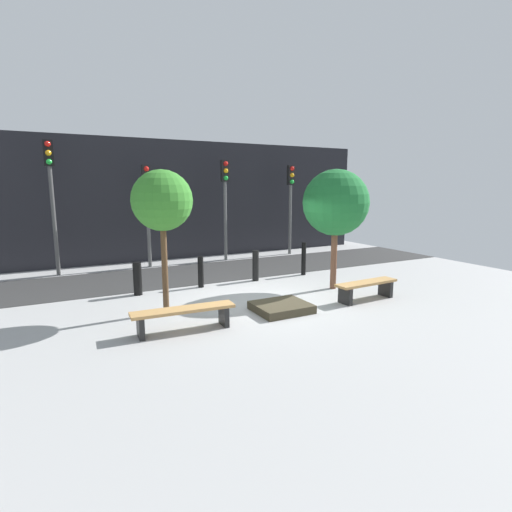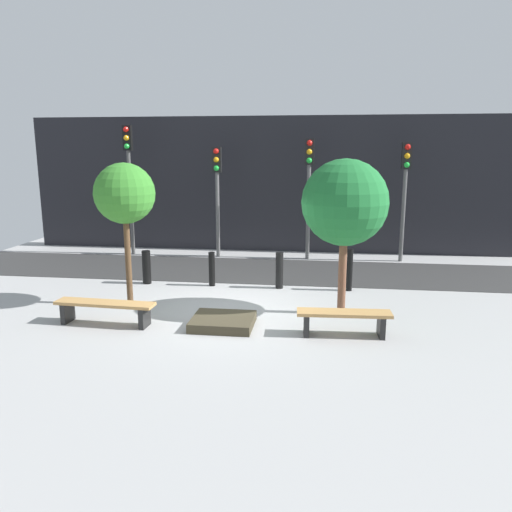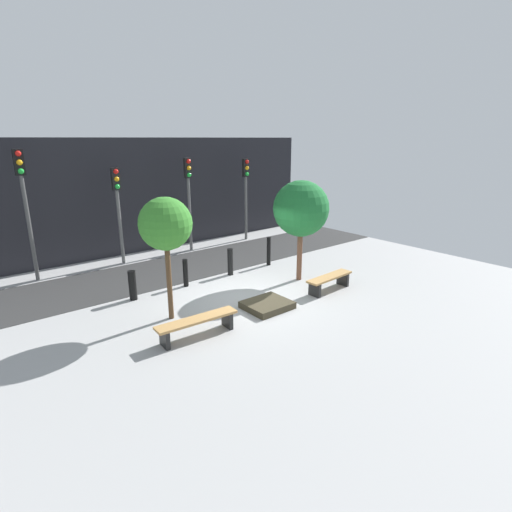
{
  "view_description": "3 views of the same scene",
  "coord_description": "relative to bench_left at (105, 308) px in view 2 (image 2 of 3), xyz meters",
  "views": [
    {
      "loc": [
        -4.5,
        -8.29,
        2.77
      ],
      "look_at": [
        -0.47,
        -0.58,
        1.25
      ],
      "focal_mm": 28.0,
      "sensor_mm": 36.0,
      "label": 1
    },
    {
      "loc": [
        1.86,
        -10.01,
        3.38
      ],
      "look_at": [
        0.56,
        -0.18,
        1.27
      ],
      "focal_mm": 35.0,
      "sensor_mm": 36.0,
      "label": 2
    },
    {
      "loc": [
        -6.59,
        -8.48,
        4.45
      ],
      "look_at": [
        0.17,
        -0.23,
        1.3
      ],
      "focal_mm": 28.0,
      "sensor_mm": 36.0,
      "label": 3
    }
  ],
  "objects": [
    {
      "name": "bollard_center",
      "position": [
        3.17,
        3.09,
        0.12
      ],
      "size": [
        0.19,
        0.19,
        0.91
      ],
      "primitive_type": "cylinder",
      "color": "black",
      "rests_on": "ground"
    },
    {
      "name": "bollard_right",
      "position": [
        4.89,
        3.09,
        0.18
      ],
      "size": [
        0.14,
        0.14,
        1.04
      ],
      "primitive_type": "cylinder",
      "color": "black",
      "rests_on": "ground"
    },
    {
      "name": "bench_right",
      "position": [
        4.63,
        0.0,
        -0.01
      ],
      "size": [
        1.75,
        0.49,
        0.47
      ],
      "rotation": [
        0.0,
        0.0,
        0.05
      ],
      "color": "black",
      "rests_on": "ground"
    },
    {
      "name": "traffic_light_west",
      "position": [
        -2.0,
        6.66,
        2.5
      ],
      "size": [
        0.28,
        0.27,
        4.14
      ],
      "color": "#494949",
      "rests_on": "ground"
    },
    {
      "name": "traffic_light_mid_west",
      "position": [
        0.88,
        6.66,
        2.07
      ],
      "size": [
        0.28,
        0.27,
        3.47
      ],
      "color": "#5B5B5B",
      "rests_on": "ground"
    },
    {
      "name": "ground_plane",
      "position": [
        2.32,
        1.11,
        -0.34
      ],
      "size": [
        18.0,
        18.0,
        0.0
      ],
      "primitive_type": "plane",
      "color": "#A1A1A1"
    },
    {
      "name": "traffic_light_east",
      "position": [
        6.64,
        6.66,
        2.15
      ],
      "size": [
        0.28,
        0.27,
        3.6
      ],
      "color": "#545454",
      "rests_on": "ground"
    },
    {
      "name": "bollard_far_left",
      "position": [
        -0.25,
        3.09,
        0.09
      ],
      "size": [
        0.22,
        0.22,
        0.86
      ],
      "primitive_type": "cylinder",
      "color": "black",
      "rests_on": "ground"
    },
    {
      "name": "tree_behind_right_bench",
      "position": [
        4.63,
        1.29,
        1.99
      ],
      "size": [
        1.76,
        1.76,
        3.22
      ],
      "color": "brown",
      "rests_on": "ground"
    },
    {
      "name": "traffic_light_mid_east",
      "position": [
        3.76,
        6.66,
        2.23
      ],
      "size": [
        0.28,
        0.27,
        3.72
      ],
      "color": "#575757",
      "rests_on": "ground"
    },
    {
      "name": "bollard_left",
      "position": [
        1.46,
        3.09,
        0.1
      ],
      "size": [
        0.16,
        0.16,
        0.87
      ],
      "primitive_type": "cylinder",
      "color": "black",
      "rests_on": "ground"
    },
    {
      "name": "road_strip",
      "position": [
        2.32,
        4.86,
        -0.33
      ],
      "size": [
        18.0,
        3.03,
        0.01
      ],
      "primitive_type": "cube",
      "color": "#2F2F2F",
      "rests_on": "ground"
    },
    {
      "name": "building_facade",
      "position": [
        2.32,
        7.98,
        1.9
      ],
      "size": [
        16.2,
        0.5,
        4.48
      ],
      "primitive_type": "cube",
      "color": "black",
      "rests_on": "ground"
    },
    {
      "name": "planter_bed",
      "position": [
        2.32,
        0.2,
        -0.25
      ],
      "size": [
        1.2,
        1.05,
        0.18
      ],
      "primitive_type": "cube",
      "color": "#3F3928",
      "rests_on": "ground"
    },
    {
      "name": "tree_behind_left_bench",
      "position": [
        0.0,
        1.29,
        2.11
      ],
      "size": [
        1.3,
        1.3,
        3.13
      ],
      "color": "#513923",
      "rests_on": "ground"
    },
    {
      "name": "bench_left",
      "position": [
        0.0,
        0.0,
        0.0
      ],
      "size": [
        2.01,
        0.49,
        0.46
      ],
      "rotation": [
        0.0,
        0.0,
        -0.05
      ],
      "color": "black",
      "rests_on": "ground"
    }
  ]
}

